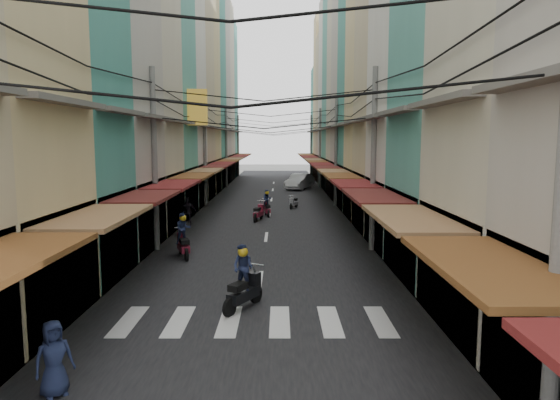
{
  "coord_description": "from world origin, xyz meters",
  "views": [
    {
      "loc": [
        0.7,
        -19.32,
        5.05
      ],
      "look_at": [
        0.71,
        3.42,
        2.26
      ],
      "focal_mm": 32.0,
      "sensor_mm": 36.0,
      "label": 1
    }
  ],
  "objects_px": {
    "market_umbrella": "(491,238)",
    "traffic_sign": "(400,215)",
    "white_car": "(300,189)",
    "bicycle": "(424,270)"
  },
  "relations": [
    {
      "from": "market_umbrella",
      "to": "traffic_sign",
      "type": "bearing_deg",
      "value": 115.07
    },
    {
      "from": "market_umbrella",
      "to": "traffic_sign",
      "type": "relative_size",
      "value": 0.78
    },
    {
      "from": "white_car",
      "to": "traffic_sign",
      "type": "distance_m",
      "value": 31.21
    },
    {
      "from": "white_car",
      "to": "bicycle",
      "type": "distance_m",
      "value": 31.4
    },
    {
      "from": "market_umbrella",
      "to": "bicycle",
      "type": "bearing_deg",
      "value": 103.68
    },
    {
      "from": "white_car",
      "to": "market_umbrella",
      "type": "xyz_separation_m",
      "value": [
        4.51,
        -34.97,
        2.01
      ]
    },
    {
      "from": "white_car",
      "to": "market_umbrella",
      "type": "relative_size",
      "value": 2.42
    },
    {
      "from": "bicycle",
      "to": "traffic_sign",
      "type": "distance_m",
      "value": 2.34
    },
    {
      "from": "traffic_sign",
      "to": "white_car",
      "type": "bearing_deg",
      "value": 94.9
    },
    {
      "from": "bicycle",
      "to": "market_umbrella",
      "type": "height_order",
      "value": "market_umbrella"
    }
  ]
}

